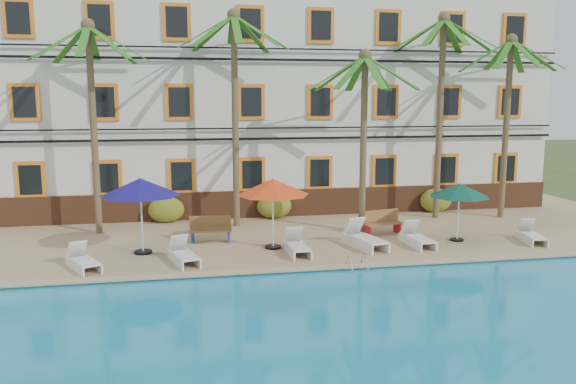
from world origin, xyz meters
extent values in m
plane|color=#384C23|center=(0.00, 0.00, 0.00)|extent=(100.00, 100.00, 0.00)
cube|color=tan|center=(0.00, 5.00, 0.12)|extent=(30.00, 12.00, 0.25)
cube|color=#1889B7|center=(0.00, -7.00, 0.10)|extent=(26.00, 12.00, 0.20)
cube|color=tan|center=(0.00, -0.90, 0.28)|extent=(30.00, 0.35, 0.06)
cube|color=silver|center=(0.00, 10.00, 5.25)|extent=(25.00, 6.00, 10.00)
cube|color=brown|center=(0.00, 6.94, 0.85)|extent=(25.00, 0.12, 1.20)
cube|color=orange|center=(-10.50, 6.95, 2.15)|extent=(1.15, 0.10, 1.50)
cube|color=black|center=(-10.50, 6.90, 2.15)|extent=(0.85, 0.04, 1.20)
cube|color=orange|center=(-7.50, 6.95, 2.15)|extent=(1.15, 0.10, 1.50)
cube|color=black|center=(-7.50, 6.90, 2.15)|extent=(0.85, 0.04, 1.20)
cube|color=orange|center=(-4.50, 6.95, 2.15)|extent=(1.15, 0.10, 1.50)
cube|color=black|center=(-4.50, 6.90, 2.15)|extent=(0.85, 0.04, 1.20)
cube|color=orange|center=(-1.50, 6.95, 2.15)|extent=(1.15, 0.10, 1.50)
cube|color=black|center=(-1.50, 6.90, 2.15)|extent=(0.85, 0.04, 1.20)
cube|color=orange|center=(1.50, 6.95, 2.15)|extent=(1.15, 0.10, 1.50)
cube|color=black|center=(1.50, 6.90, 2.15)|extent=(0.85, 0.04, 1.20)
cube|color=orange|center=(4.50, 6.95, 2.15)|extent=(1.15, 0.10, 1.50)
cube|color=black|center=(4.50, 6.90, 2.15)|extent=(0.85, 0.04, 1.20)
cube|color=orange|center=(7.50, 6.95, 2.15)|extent=(1.15, 0.10, 1.50)
cube|color=black|center=(7.50, 6.90, 2.15)|extent=(0.85, 0.04, 1.20)
cube|color=orange|center=(10.50, 6.95, 2.15)|extent=(1.15, 0.10, 1.50)
cube|color=black|center=(10.50, 6.90, 2.15)|extent=(0.85, 0.04, 1.20)
cube|color=orange|center=(-10.50, 6.95, 5.25)|extent=(1.15, 0.10, 1.50)
cube|color=black|center=(-10.50, 6.90, 5.25)|extent=(0.85, 0.04, 1.20)
cube|color=orange|center=(-7.50, 6.95, 5.25)|extent=(1.15, 0.10, 1.50)
cube|color=black|center=(-7.50, 6.90, 5.25)|extent=(0.85, 0.04, 1.20)
cube|color=orange|center=(-4.50, 6.95, 5.25)|extent=(1.15, 0.10, 1.50)
cube|color=black|center=(-4.50, 6.90, 5.25)|extent=(0.85, 0.04, 1.20)
cube|color=orange|center=(-1.50, 6.95, 5.25)|extent=(1.15, 0.10, 1.50)
cube|color=black|center=(-1.50, 6.90, 5.25)|extent=(0.85, 0.04, 1.20)
cube|color=orange|center=(1.50, 6.95, 5.25)|extent=(1.15, 0.10, 1.50)
cube|color=black|center=(1.50, 6.90, 5.25)|extent=(0.85, 0.04, 1.20)
cube|color=orange|center=(4.50, 6.95, 5.25)|extent=(1.15, 0.10, 1.50)
cube|color=black|center=(4.50, 6.90, 5.25)|extent=(0.85, 0.04, 1.20)
cube|color=orange|center=(7.50, 6.95, 5.25)|extent=(1.15, 0.10, 1.50)
cube|color=black|center=(7.50, 6.90, 5.25)|extent=(0.85, 0.04, 1.20)
cube|color=orange|center=(10.50, 6.95, 5.25)|extent=(1.15, 0.10, 1.50)
cube|color=black|center=(10.50, 6.90, 5.25)|extent=(0.85, 0.04, 1.20)
cube|color=orange|center=(-10.50, 6.95, 8.45)|extent=(1.15, 0.10, 1.50)
cube|color=black|center=(-10.50, 6.90, 8.45)|extent=(0.85, 0.04, 1.20)
cube|color=orange|center=(-7.50, 6.95, 8.45)|extent=(1.15, 0.10, 1.50)
cube|color=black|center=(-7.50, 6.90, 8.45)|extent=(0.85, 0.04, 1.20)
cube|color=orange|center=(-4.50, 6.95, 8.45)|extent=(1.15, 0.10, 1.50)
cube|color=black|center=(-4.50, 6.90, 8.45)|extent=(0.85, 0.04, 1.20)
cube|color=orange|center=(-1.50, 6.95, 8.45)|extent=(1.15, 0.10, 1.50)
cube|color=black|center=(-1.50, 6.90, 8.45)|extent=(0.85, 0.04, 1.20)
cube|color=orange|center=(1.50, 6.95, 8.45)|extent=(1.15, 0.10, 1.50)
cube|color=black|center=(1.50, 6.90, 8.45)|extent=(0.85, 0.04, 1.20)
cube|color=orange|center=(4.50, 6.95, 8.45)|extent=(1.15, 0.10, 1.50)
cube|color=black|center=(4.50, 6.90, 8.45)|extent=(0.85, 0.04, 1.20)
cube|color=orange|center=(7.50, 6.95, 8.45)|extent=(1.15, 0.10, 1.50)
cube|color=black|center=(7.50, 6.90, 8.45)|extent=(0.85, 0.04, 1.20)
cube|color=orange|center=(10.50, 6.95, 8.45)|extent=(1.15, 0.10, 1.50)
cube|color=black|center=(10.50, 6.90, 8.45)|extent=(0.85, 0.04, 1.20)
cube|color=black|center=(0.00, 6.80, 3.70)|extent=(25.00, 0.08, 0.10)
cube|color=black|center=(0.00, 6.80, 4.15)|extent=(25.00, 0.08, 0.06)
cube|color=black|center=(0.00, 6.80, 7.00)|extent=(25.00, 0.08, 0.10)
cube|color=black|center=(0.00, 6.80, 7.45)|extent=(25.00, 0.08, 0.06)
cylinder|color=brown|center=(-7.68, 5.13, 4.14)|extent=(0.26, 0.26, 7.78)
sphere|color=brown|center=(-7.68, 5.13, 8.03)|extent=(0.50, 0.50, 0.50)
cube|color=#266A19|center=(-7.68, 6.21, 7.40)|extent=(0.28, 2.17, 1.29)
cube|color=#266A19|center=(-8.44, 5.90, 7.40)|extent=(1.73, 1.73, 1.29)
cube|color=#266A19|center=(-8.75, 5.13, 7.40)|extent=(2.17, 0.28, 1.29)
cube|color=#266A19|center=(-8.44, 4.37, 7.40)|extent=(1.73, 1.73, 1.29)
cube|color=#266A19|center=(-7.68, 4.06, 7.40)|extent=(0.28, 2.17, 1.29)
cube|color=#266A19|center=(-6.91, 4.37, 7.40)|extent=(1.73, 1.73, 1.29)
cube|color=#266A19|center=(-6.60, 5.13, 7.40)|extent=(2.17, 0.28, 1.29)
cube|color=#266A19|center=(-6.91, 5.90, 7.40)|extent=(1.73, 1.73, 1.29)
cylinder|color=brown|center=(-2.32, 5.44, 4.41)|extent=(0.26, 0.26, 8.32)
sphere|color=brown|center=(-2.32, 5.44, 8.57)|extent=(0.50, 0.50, 0.50)
cube|color=#266A19|center=(-2.32, 6.52, 7.94)|extent=(0.28, 2.17, 1.29)
cube|color=#266A19|center=(-3.09, 6.20, 7.94)|extent=(1.73, 1.73, 1.29)
cube|color=#266A19|center=(-3.40, 5.44, 7.94)|extent=(2.17, 0.28, 1.29)
cube|color=#266A19|center=(-3.09, 4.68, 7.94)|extent=(1.73, 1.73, 1.29)
cube|color=#266A19|center=(-2.32, 4.36, 7.94)|extent=(0.28, 2.17, 1.29)
cube|color=#266A19|center=(-1.56, 4.68, 7.94)|extent=(1.73, 1.73, 1.29)
cube|color=#266A19|center=(-1.25, 5.44, 7.94)|extent=(2.17, 0.28, 1.29)
cube|color=#266A19|center=(-1.56, 6.20, 7.94)|extent=(1.73, 1.73, 1.29)
cylinder|color=brown|center=(2.39, 3.57, 3.61)|extent=(0.26, 0.26, 6.73)
sphere|color=brown|center=(2.39, 3.57, 6.98)|extent=(0.50, 0.50, 0.50)
cube|color=#266A19|center=(2.39, 4.65, 6.34)|extent=(0.28, 2.17, 1.29)
cube|color=#266A19|center=(1.63, 4.33, 6.34)|extent=(1.73, 1.73, 1.29)
cube|color=#266A19|center=(1.32, 3.57, 6.34)|extent=(2.17, 0.28, 1.29)
cube|color=#266A19|center=(1.63, 2.81, 6.34)|extent=(1.73, 1.73, 1.29)
cube|color=#266A19|center=(2.39, 2.49, 6.34)|extent=(0.28, 2.17, 1.29)
cube|color=#266A19|center=(3.16, 2.81, 6.34)|extent=(1.73, 1.73, 1.29)
cube|color=#266A19|center=(3.47, 3.57, 6.34)|extent=(2.17, 0.28, 1.29)
cube|color=#266A19|center=(3.16, 4.33, 6.34)|extent=(1.73, 1.73, 1.29)
cylinder|color=brown|center=(6.39, 5.50, 4.46)|extent=(0.26, 0.26, 8.42)
sphere|color=brown|center=(6.39, 5.50, 8.67)|extent=(0.50, 0.50, 0.50)
cube|color=#266A19|center=(6.39, 6.58, 8.03)|extent=(0.28, 2.17, 1.29)
cube|color=#266A19|center=(5.63, 6.26, 8.03)|extent=(1.73, 1.73, 1.29)
cube|color=#266A19|center=(5.31, 5.50, 8.03)|extent=(2.17, 0.28, 1.29)
cube|color=#266A19|center=(5.63, 4.74, 8.03)|extent=(1.73, 1.73, 1.29)
cube|color=#266A19|center=(6.39, 4.43, 8.03)|extent=(0.28, 2.17, 1.29)
cube|color=#266A19|center=(7.15, 4.74, 8.03)|extent=(1.73, 1.73, 1.29)
cube|color=#266A19|center=(7.46, 5.50, 8.03)|extent=(2.17, 0.28, 1.29)
cube|color=#266A19|center=(7.15, 6.26, 8.03)|extent=(1.73, 1.73, 1.29)
cylinder|color=brown|center=(9.25, 5.09, 4.04)|extent=(0.26, 0.26, 7.57)
sphere|color=brown|center=(9.25, 5.09, 7.82)|extent=(0.50, 0.50, 0.50)
cube|color=#266A19|center=(9.25, 6.16, 7.19)|extent=(0.28, 2.17, 1.29)
cube|color=#266A19|center=(8.49, 5.85, 7.19)|extent=(1.73, 1.73, 1.29)
cube|color=#266A19|center=(8.17, 5.09, 7.19)|extent=(2.17, 0.28, 1.29)
cube|color=#266A19|center=(8.49, 4.32, 7.19)|extent=(1.73, 1.73, 1.29)
cube|color=#266A19|center=(9.25, 4.01, 7.19)|extent=(0.28, 2.17, 1.29)
cube|color=#266A19|center=(10.01, 4.32, 7.19)|extent=(1.73, 1.73, 1.29)
cube|color=#266A19|center=(10.32, 5.09, 7.19)|extent=(2.17, 0.28, 1.29)
cube|color=#266A19|center=(10.01, 5.85, 7.19)|extent=(1.73, 1.73, 1.29)
ellipsoid|color=#255F1B|center=(-5.17, 6.60, 0.80)|extent=(1.50, 0.90, 1.10)
ellipsoid|color=#255F1B|center=(-0.59, 6.60, 0.80)|extent=(1.50, 0.90, 1.10)
ellipsoid|color=#255F1B|center=(6.89, 6.60, 0.80)|extent=(1.50, 0.90, 1.10)
cylinder|color=black|center=(-5.80, 1.87, 0.29)|extent=(0.59, 0.59, 0.08)
cylinder|color=silver|center=(-5.80, 1.87, 1.51)|extent=(0.06, 0.06, 2.53)
cone|color=navy|center=(-5.80, 1.87, 2.52)|extent=(2.63, 2.63, 0.58)
sphere|color=silver|center=(-5.80, 1.87, 2.83)|extent=(0.10, 0.10, 0.10)
cylinder|color=black|center=(-1.40, 1.74, 0.29)|extent=(0.56, 0.56, 0.08)
cylinder|color=silver|center=(-1.40, 1.74, 1.46)|extent=(0.06, 0.06, 2.41)
cone|color=red|center=(-1.40, 1.74, 2.41)|extent=(2.51, 2.51, 0.55)
sphere|color=silver|center=(-1.40, 1.74, 2.71)|extent=(0.10, 0.10, 0.10)
cylinder|color=black|center=(5.40, 1.55, 0.28)|extent=(0.49, 0.49, 0.07)
cylinder|color=silver|center=(5.40, 1.55, 1.30)|extent=(0.06, 0.06, 2.10)
cone|color=#0C4536|center=(5.40, 1.55, 2.13)|extent=(2.18, 2.18, 0.48)
sphere|color=silver|center=(5.40, 1.55, 2.39)|extent=(0.10, 0.10, 0.10)
cube|color=white|center=(-7.35, 0.14, 0.54)|extent=(1.03, 1.30, 0.05)
cube|color=white|center=(-7.73, 0.87, 0.75)|extent=(0.68, 0.64, 0.59)
cube|color=white|center=(-7.70, 0.22, 0.39)|extent=(0.82, 1.52, 0.27)
cube|color=white|center=(-7.22, 0.47, 0.39)|extent=(0.82, 1.52, 0.27)
cube|color=white|center=(-4.39, 0.25, 0.55)|extent=(0.88, 1.32, 0.06)
cube|color=white|center=(-4.62, 1.06, 0.76)|extent=(0.66, 0.59, 0.61)
cube|color=white|center=(-4.72, 0.40, 0.39)|extent=(0.54, 1.67, 0.28)
cube|color=white|center=(-4.18, 0.55, 0.39)|extent=(0.54, 1.67, 0.28)
cube|color=white|center=(-0.71, 0.63, 0.55)|extent=(0.61, 1.25, 0.06)
cube|color=white|center=(-0.74, 1.48, 0.77)|extent=(0.58, 0.47, 0.61)
cube|color=white|center=(-1.00, 0.86, 0.39)|extent=(0.11, 1.75, 0.28)
cube|color=white|center=(-0.43, 0.87, 0.39)|extent=(0.11, 1.75, 0.28)
cube|color=white|center=(1.83, 0.98, 0.60)|extent=(1.00, 1.56, 0.07)
cube|color=white|center=(1.58, 1.95, 0.86)|extent=(0.78, 0.68, 0.72)
cube|color=white|center=(1.44, 1.17, 0.42)|extent=(0.58, 2.00, 0.33)
cube|color=white|center=(2.08, 1.34, 0.42)|extent=(0.58, 2.00, 0.33)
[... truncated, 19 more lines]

